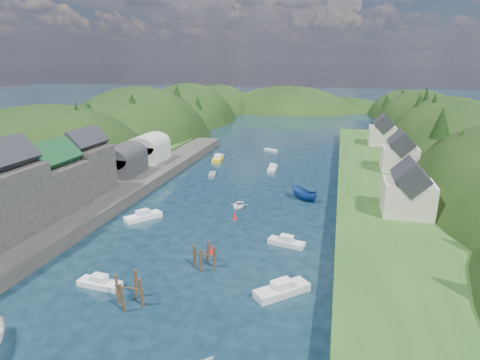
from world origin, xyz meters
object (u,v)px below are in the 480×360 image
(piling_cluster_far, at_px, (204,258))
(channel_buoy_far, at_px, (235,216))
(channel_buoy_near, at_px, (211,250))
(piling_cluster_near, at_px, (129,293))

(piling_cluster_far, xyz_separation_m, channel_buoy_far, (-0.26, 15.77, -0.65))
(piling_cluster_far, height_order, channel_buoy_far, piling_cluster_far)
(channel_buoy_near, distance_m, channel_buoy_far, 12.17)
(piling_cluster_near, distance_m, channel_buoy_far, 25.71)
(piling_cluster_near, bearing_deg, piling_cluster_far, 62.64)
(piling_cluster_near, height_order, channel_buoy_near, piling_cluster_near)
(piling_cluster_near, relative_size, channel_buoy_near, 3.45)
(piling_cluster_far, relative_size, channel_buoy_near, 3.08)
(piling_cluster_near, height_order, piling_cluster_far, piling_cluster_near)
(piling_cluster_near, xyz_separation_m, piling_cluster_far, (4.92, 9.50, -0.20))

